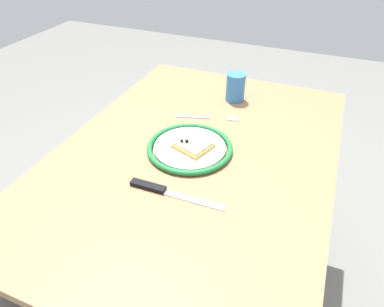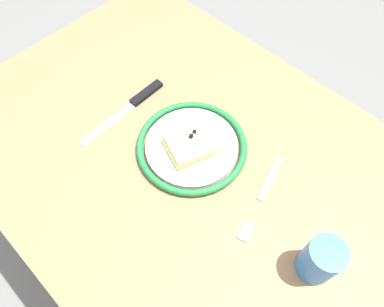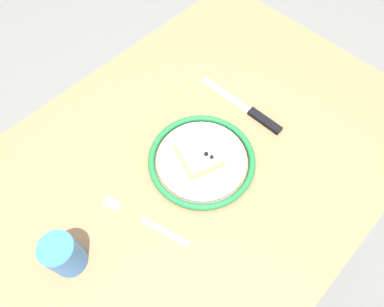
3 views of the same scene
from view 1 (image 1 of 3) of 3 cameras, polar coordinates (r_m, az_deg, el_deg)
The scene contains 7 objects.
ground_plane at distance 1.50m, azimuth 0.41°, elevation -22.73°, with size 6.00×6.00×0.00m, color slate.
dining_table at distance 1.02m, azimuth 0.56°, elevation -4.66°, with size 1.05×0.74×0.73m.
plate at distance 0.95m, azimuth -0.35°, elevation 1.04°, with size 0.24×0.24×0.02m.
pizza_slice_near at distance 0.94m, azimuth 0.13°, elevation 1.47°, with size 0.11×0.11×0.03m.
knife at distance 0.82m, azimuth -5.32°, elevation -6.06°, with size 0.02×0.24×0.01m.
fork at distance 1.10m, azimuth 2.71°, elevation 6.03°, with size 0.07×0.20×0.00m.
cup at distance 1.19m, azimuth 7.29°, elevation 10.95°, with size 0.06×0.06×0.10m, color #3372BF.
Camera 1 is at (0.71, 0.28, 1.29)m, focal length 31.88 mm.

